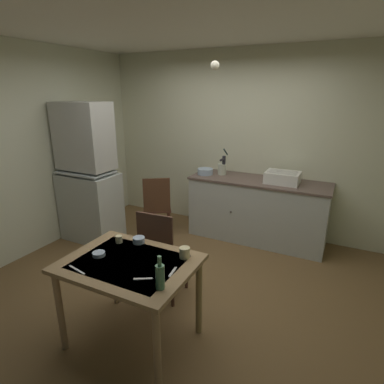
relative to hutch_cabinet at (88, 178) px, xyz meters
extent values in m
plane|color=brown|center=(1.72, -0.38, -0.91)|extent=(5.28, 5.28, 0.00)
cube|color=beige|center=(1.72, 1.42, 0.42)|extent=(4.38, 0.10, 2.66)
cube|color=beige|center=(-0.47, -0.38, 0.42)|extent=(0.10, 3.59, 2.66)
cube|color=silver|center=(1.72, -0.38, 1.80)|extent=(4.38, 3.59, 0.10)
cube|color=#B1B5AC|center=(0.00, 0.00, -0.42)|extent=(0.80, 0.51, 0.97)
cube|color=#B7B4AB|center=(0.00, 0.00, 0.58)|extent=(0.74, 0.43, 0.89)
cube|color=#ABB5B4|center=(0.00, -0.03, 0.10)|extent=(0.72, 0.46, 0.02)
cube|color=#B1B5AC|center=(2.14, 1.05, -0.48)|extent=(1.89, 0.60, 0.86)
cube|color=brown|center=(2.14, 1.05, -0.03)|extent=(1.92, 0.63, 0.03)
sphere|color=#2D2823|center=(1.86, 0.73, -0.43)|extent=(0.02, 0.02, 0.02)
cube|color=white|center=(2.46, 1.05, 0.06)|extent=(0.44, 0.34, 0.15)
cube|color=black|center=(2.46, 1.05, 0.13)|extent=(0.38, 0.28, 0.01)
cylinder|color=#232328|center=(1.60, 1.10, 0.13)|extent=(0.05, 0.05, 0.28)
cylinder|color=#232328|center=(1.60, 1.03, 0.23)|extent=(0.03, 0.12, 0.03)
cylinder|color=#172A27|center=(1.60, 1.16, 0.32)|extent=(0.02, 0.16, 0.12)
cylinder|color=#9EB2C6|center=(1.34, 1.00, 0.03)|extent=(0.23, 0.23, 0.09)
cylinder|color=beige|center=(1.57, 1.10, 0.06)|extent=(0.13, 0.13, 0.16)
cube|color=#93744B|center=(1.75, -1.36, -0.16)|extent=(1.05, 0.80, 0.04)
cube|color=silver|center=(1.75, -1.36, -0.14)|extent=(0.82, 0.62, 0.00)
cylinder|color=#977853|center=(1.29, -1.70, -0.54)|extent=(0.06, 0.06, 0.73)
cylinder|color=#8C724E|center=(2.22, -1.69, -0.54)|extent=(0.06, 0.06, 0.73)
cylinder|color=#937852|center=(1.29, -1.03, -0.54)|extent=(0.06, 0.06, 0.73)
cylinder|color=olive|center=(2.21, -1.02, -0.54)|extent=(0.06, 0.06, 0.73)
cube|color=#4B2E21|center=(1.65, -0.67, -0.48)|extent=(0.43, 0.43, 0.03)
cube|color=#472C20|center=(1.66, -0.85, -0.20)|extent=(0.38, 0.05, 0.53)
cylinder|color=#4B2E21|center=(1.81, -0.49, -0.70)|extent=(0.04, 0.04, 0.41)
cylinder|color=#4B2E21|center=(1.47, -0.51, -0.70)|extent=(0.04, 0.04, 0.41)
cylinder|color=#4B2E21|center=(1.83, -0.83, -0.70)|extent=(0.04, 0.04, 0.41)
cylinder|color=#4B2E21|center=(1.49, -0.85, -0.70)|extent=(0.04, 0.04, 0.41)
cube|color=#502C20|center=(0.76, 0.56, -0.50)|extent=(0.55, 0.55, 0.03)
cube|color=#4D2F1D|center=(0.86, 0.41, -0.24)|extent=(0.33, 0.23, 0.49)
cylinder|color=#502C20|center=(0.81, 0.80, -0.71)|extent=(0.04, 0.04, 0.40)
cylinder|color=#502C20|center=(0.52, 0.61, -0.71)|extent=(0.04, 0.04, 0.40)
cylinder|color=#502C20|center=(1.00, 0.51, -0.71)|extent=(0.04, 0.04, 0.40)
cylinder|color=#502C20|center=(0.71, 0.32, -0.71)|extent=(0.04, 0.04, 0.40)
cylinder|color=#9EB2C6|center=(1.63, -1.06, -0.11)|extent=(0.11, 0.11, 0.05)
cylinder|color=#9EB2C6|center=(1.47, -1.40, -0.12)|extent=(0.10, 0.10, 0.03)
cylinder|color=beige|center=(1.47, -1.13, -0.11)|extent=(0.06, 0.06, 0.07)
cylinder|color=beige|center=(2.12, -1.10, -0.10)|extent=(0.09, 0.09, 0.09)
cylinder|color=#4C7F56|center=(2.17, -1.55, -0.05)|extent=(0.06, 0.06, 0.18)
cylinder|color=#4C7F56|center=(2.17, -1.55, 0.07)|extent=(0.03, 0.03, 0.07)
cube|color=silver|center=(1.48, -1.64, -0.14)|extent=(0.20, 0.05, 0.00)
cube|color=beige|center=(2.14, -1.34, -0.14)|extent=(0.04, 0.14, 0.00)
cube|color=beige|center=(2.00, -1.51, -0.14)|extent=(0.13, 0.09, 0.00)
sphere|color=#F9EFCC|center=(2.02, -0.32, 1.38)|extent=(0.08, 0.08, 0.08)
camera|label=1|loc=(3.20, -3.10, 1.15)|focal=29.23mm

